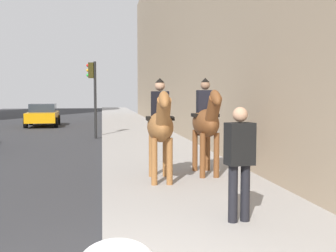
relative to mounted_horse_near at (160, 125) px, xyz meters
The scene contains 5 objects.
mounted_horse_near is the anchor object (origin of this frame).
mounted_horse_far 1.29m from the mounted_horse_near, 64.06° to the right, with size 2.15×0.61×2.28m.
pedestrian_greeting 3.13m from the mounted_horse_near, 166.24° to the right, with size 0.32×0.43×1.70m.
car_near_lane 19.18m from the mounted_horse_near, 15.11° to the left, with size 4.37×2.15×1.44m.
traffic_light_near_curb 10.46m from the mounted_horse_near, ahead, with size 0.20×0.44×3.51m.
Camera 1 is at (-3.75, -0.02, 1.99)m, focal length 43.95 mm.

